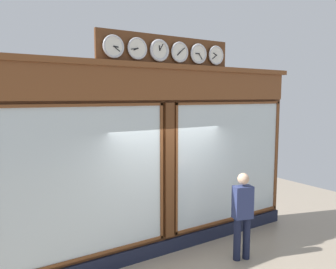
{
  "coord_description": "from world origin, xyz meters",
  "views": [
    {
      "loc": [
        3.56,
        5.44,
        3.12
      ],
      "look_at": [
        0.0,
        0.0,
        2.39
      ],
      "focal_mm": 36.23,
      "sensor_mm": 36.0,
      "label": 1
    }
  ],
  "objects": [
    {
      "name": "shop_facade",
      "position": [
        -0.0,
        -0.13,
        1.9
      ],
      "size": [
        6.65,
        0.42,
        4.25
      ],
      "color": "#5B3319",
      "rests_on": "ground_plane"
    },
    {
      "name": "pedestrian",
      "position": [
        -1.03,
        1.01,
        0.93
      ],
      "size": [
        0.41,
        0.31,
        1.69
      ],
      "color": "#191E38",
      "rests_on": "ground_plane"
    }
  ]
}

